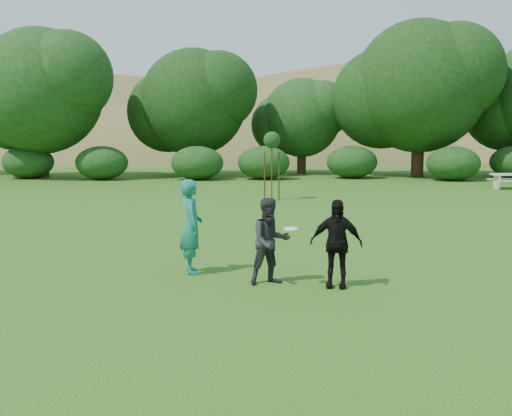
{
  "coord_description": "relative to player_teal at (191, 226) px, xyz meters",
  "views": [
    {
      "loc": [
        0.02,
        -11.9,
        2.92
      ],
      "look_at": [
        0.0,
        3.0,
        1.1
      ],
      "focal_mm": 45.0,
      "sensor_mm": 36.0,
      "label": 1
    }
  ],
  "objects": [
    {
      "name": "ground",
      "position": [
        1.32,
        -1.02,
        -0.96
      ],
      "size": [
        120.0,
        120.0,
        0.0
      ],
      "primitive_type": "plane",
      "color": "#19470C",
      "rests_on": "ground"
    },
    {
      "name": "player_teal",
      "position": [
        0.0,
        0.0,
        0.0
      ],
      "size": [
        0.6,
        0.79,
        1.93
      ],
      "primitive_type": "imported",
      "rotation": [
        0.0,
        0.0,
        1.79
      ],
      "color": "#1A7565",
      "rests_on": "ground"
    },
    {
      "name": "player_grey",
      "position": [
        1.6,
        -0.94,
        -0.14
      ],
      "size": [
        0.96,
        0.85,
        1.65
      ],
      "primitive_type": "imported",
      "rotation": [
        0.0,
        0.0,
        0.33
      ],
      "color": "#272629",
      "rests_on": "ground"
    },
    {
      "name": "player_black",
      "position": [
        2.81,
        -1.21,
        -0.14
      ],
      "size": [
        1.03,
        0.59,
        1.66
      ],
      "primitive_type": "imported",
      "rotation": [
        0.0,
        0.0,
        -0.2
      ],
      "color": "black",
      "rests_on": "ground"
    },
    {
      "name": "frisbee",
      "position": [
        1.97,
        -1.19,
        0.13
      ],
      "size": [
        0.27,
        0.27,
        0.04
      ],
      "color": "white",
      "rests_on": "ground"
    },
    {
      "name": "sapling",
      "position": [
        1.96,
        13.78,
        1.45
      ],
      "size": [
        0.7,
        0.7,
        2.85
      ],
      "color": "#3F2A18",
      "rests_on": "ground"
    },
    {
      "name": "picnic_table",
      "position": [
        13.91,
        18.83,
        -0.45
      ],
      "size": [
        1.8,
        1.48,
        0.76
      ],
      "color": "beige",
      "rests_on": "ground"
    },
    {
      "name": "hillside",
      "position": [
        0.76,
        67.43,
        -12.94
      ],
      "size": [
        150.0,
        72.0,
        52.0
      ],
      "color": "olive",
      "rests_on": "ground"
    },
    {
      "name": "tree_row",
      "position": [
        4.55,
        27.67,
        3.91
      ],
      "size": [
        53.92,
        10.38,
        9.62
      ],
      "color": "#3A2616",
      "rests_on": "ground"
    }
  ]
}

